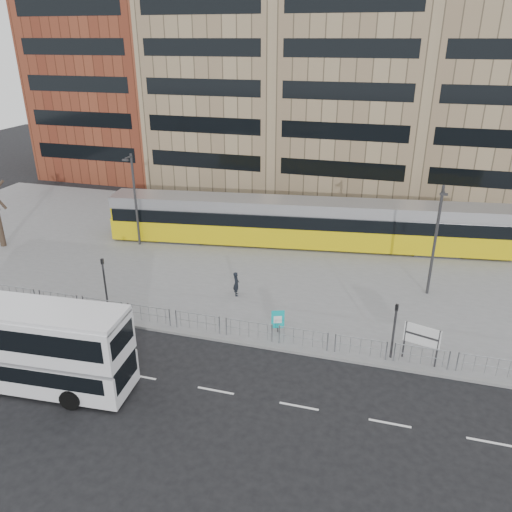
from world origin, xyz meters
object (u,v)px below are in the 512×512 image
(traffic_light_east, at_px, (395,324))
(lamp_post_east, at_px, (436,237))
(station_sign, at_px, (422,337))
(pedestrian, at_px, (236,284))
(tram, at_px, (305,223))
(ad_panel, at_px, (278,320))
(lamp_post_west, at_px, (135,196))
(double_decker_bus, at_px, (18,342))
(traffic_light_west, at_px, (104,276))

(traffic_light_east, height_order, lamp_post_east, lamp_post_east)
(station_sign, distance_m, pedestrian, 11.92)
(tram, xyz_separation_m, ad_panel, (0.96, -13.13, -1.03))
(ad_panel, distance_m, pedestrian, 5.01)
(station_sign, height_order, lamp_post_west, lamp_post_west)
(double_decker_bus, xyz_separation_m, station_sign, (18.20, 6.71, -0.71))
(ad_panel, bearing_deg, traffic_light_west, 159.33)
(ad_panel, xyz_separation_m, traffic_light_west, (-10.83, 0.16, 1.18))
(tram, bearing_deg, lamp_post_west, -171.95)
(tram, height_order, station_sign, tram)
(station_sign, bearing_deg, double_decker_bus, -143.63)
(lamp_post_west, bearing_deg, station_sign, -25.86)
(lamp_post_west, relative_size, lamp_post_east, 1.01)
(ad_panel, xyz_separation_m, pedestrian, (-3.56, 3.53, 0.01))
(ad_panel, bearing_deg, traffic_light_east, -26.72)
(double_decker_bus, height_order, lamp_post_east, lamp_post_east)
(traffic_light_west, bearing_deg, traffic_light_east, -5.03)
(tram, xyz_separation_m, lamp_post_west, (-12.64, -3.63, 2.17))
(double_decker_bus, relative_size, traffic_light_east, 3.48)
(tram, bearing_deg, lamp_post_east, -41.43)
(lamp_post_west, bearing_deg, pedestrian, -30.72)
(pedestrian, xyz_separation_m, traffic_light_east, (9.74, -4.28, 1.17))
(ad_panel, height_order, lamp_post_west, lamp_post_west)
(traffic_light_west, bearing_deg, tram, 50.75)
(station_sign, bearing_deg, lamp_post_west, 170.29)
(lamp_post_east, bearing_deg, ad_panel, -139.26)
(tram, distance_m, traffic_light_west, 16.29)
(pedestrian, relative_size, lamp_post_east, 0.22)
(tram, relative_size, station_sign, 14.84)
(tram, relative_size, lamp_post_west, 4.27)
(traffic_light_west, bearing_deg, ad_panel, -2.82)
(traffic_light_east, bearing_deg, station_sign, 12.94)
(double_decker_bus, height_order, pedestrian, double_decker_bus)
(station_sign, bearing_deg, pedestrian, 175.07)
(ad_panel, bearing_deg, station_sign, -25.51)
(station_sign, height_order, ad_panel, station_sign)
(tram, bearing_deg, ad_panel, -93.75)
(double_decker_bus, relative_size, tram, 0.35)
(tram, relative_size, traffic_light_east, 9.99)
(ad_panel, height_order, traffic_light_east, traffic_light_east)
(tram, height_order, lamp_post_west, lamp_post_west)
(ad_panel, xyz_separation_m, lamp_post_east, (8.20, 7.06, 3.16))
(traffic_light_west, relative_size, lamp_post_east, 0.43)
(pedestrian, bearing_deg, double_decker_bus, 125.64)
(traffic_light_west, bearing_deg, station_sign, -4.81)
(lamp_post_west, bearing_deg, lamp_post_east, -6.38)
(tram, relative_size, pedestrian, 19.22)
(ad_panel, distance_m, traffic_light_west, 10.90)
(pedestrian, distance_m, lamp_post_west, 12.11)
(ad_panel, bearing_deg, double_decker_bus, -164.84)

